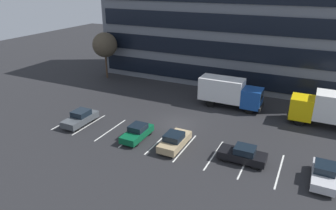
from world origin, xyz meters
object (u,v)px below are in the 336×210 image
Objects in this scene: sedan_tan at (175,141)px; box_truck_blue at (229,91)px; bare_tree at (105,45)px; sedan_forest at (137,132)px; sedan_black at (243,154)px; sedan_silver at (324,174)px; box_truck_yellow at (332,109)px; sedan_charcoal at (81,118)px.

box_truck_blue is at bearing 81.76° from sedan_tan.
sedan_forest is at bearing -45.72° from bare_tree.
sedan_black is 0.99× the size of sedan_silver.
bare_tree is at bearing 172.76° from box_truck_yellow.
box_truck_yellow is 1.13× the size of bare_tree.
box_truck_blue is 17.51m from sedan_charcoal.
sedan_tan reaches higher than sedan_black.
sedan_tan is at bearing -176.37° from sedan_black.
box_truck_blue is 21.10m from bare_tree.
sedan_silver is at bearing -46.97° from box_truck_blue.
sedan_forest is (-10.24, -0.43, -0.02)m from sedan_black.
sedan_tan is 11.21m from sedan_charcoal.
bare_tree reaches higher than box_truck_yellow.
sedan_silver is 35.04m from bare_tree.
sedan_charcoal is at bearing -179.58° from sedan_silver.
sedan_tan reaches higher than sedan_forest.
sedan_silver is (-0.32, -10.89, -1.39)m from box_truck_yellow.
sedan_charcoal is 0.59× the size of bare_tree.
bare_tree is (-18.87, 15.20, 4.46)m from sedan_tan.
box_truck_blue is 15.88m from sedan_silver.
sedan_forest is at bearing -178.90° from sedan_silver.
box_truck_blue reaches higher than sedan_black.
box_truck_blue is 12.38m from sedan_black.
sedan_silver is at bearing -25.43° from bare_tree.
box_truck_blue is 1.07× the size of bare_tree.
box_truck_yellow reaches higher than sedan_charcoal.
sedan_black is 10.25m from sedan_forest.
sedan_silver reaches higher than sedan_black.
box_truck_blue reaches higher than sedan_charcoal.
sedan_black is at bearing -121.51° from box_truck_yellow.
box_truck_yellow reaches higher than box_truck_blue.
sedan_forest is at bearing -179.43° from sedan_tan.
sedan_tan is at bearing -138.97° from box_truck_yellow.
box_truck_blue is 12.04m from sedan_tan.
box_truck_yellow is at bearing 33.65° from sedan_forest.
sedan_forest is 0.94× the size of sedan_charcoal.
sedan_charcoal is at bearing -63.10° from bare_tree.
box_truck_blue is at bearing 176.52° from box_truck_yellow.
box_truck_blue reaches higher than sedan_tan.
bare_tree reaches higher than sedan_black.
sedan_black is 1.03× the size of sedan_forest.
sedan_tan is at bearing -38.85° from bare_tree.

